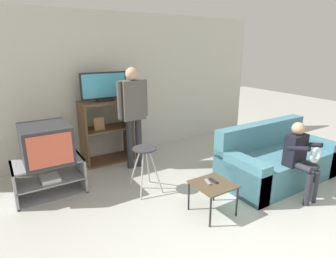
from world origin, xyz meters
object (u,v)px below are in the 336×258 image
object	(u,v)px
remote_control_black	(214,181)
couch	(275,161)
television_flat	(104,87)
remote_control_white	(208,182)
snack_table	(213,187)
folding_stool	(145,157)
television_main	(46,143)
media_shelf	(107,131)
person_seated_child	(300,154)
person_standing_adult	(133,108)

from	to	relation	value
remote_control_black	couch	xyz separation A→B (m)	(1.41, 0.17, -0.12)
television_flat	remote_control_white	distance (m)	2.48
snack_table	folding_stool	bearing A→B (deg)	115.34
television_main	snack_table	world-z (taller)	television_main
media_shelf	folding_stool	xyz separation A→B (m)	(0.05, -1.36, -0.04)
person_seated_child	television_main	bearing A→B (deg)	146.47
media_shelf	snack_table	size ratio (longest dim) A/B	2.35
remote_control_black	person_standing_adult	distance (m)	1.87
television_main	person_standing_adult	xyz separation A→B (m)	(1.40, 0.20, 0.28)
television_main	person_seated_child	bearing A→B (deg)	-33.53
remote_control_black	person_seated_child	size ratio (longest dim) A/B	0.14
person_standing_adult	television_main	bearing A→B (deg)	-171.82
television_flat	remote_control_black	distance (m)	2.50
television_flat	snack_table	xyz separation A→B (m)	(0.50, -2.31, -0.98)
television_flat	media_shelf	bearing A→B (deg)	-142.63
television_flat	couch	distance (m)	3.05
remote_control_white	couch	xyz separation A→B (m)	(1.49, 0.16, -0.12)
folding_stool	person_seated_child	bearing A→B (deg)	-36.38
snack_table	remote_control_black	xyz separation A→B (m)	(0.04, 0.04, 0.06)
person_standing_adult	folding_stool	bearing A→B (deg)	-105.72
remote_control_black	couch	distance (m)	1.42
remote_control_white	person_standing_adult	xyz separation A→B (m)	(-0.17, 1.74, 0.62)
television_main	remote_control_white	xyz separation A→B (m)	(1.57, -1.54, -0.34)
television_flat	person_standing_adult	bearing A→B (deg)	-60.51
remote_control_white	person_standing_adult	size ratio (longest dim) A/B	0.08
media_shelf	remote_control_black	size ratio (longest dim) A/B	7.68
media_shelf	remote_control_black	xyz separation A→B (m)	(0.55, -2.26, -0.15)
remote_control_white	person_seated_child	size ratio (longest dim) A/B	0.14
television_flat	remote_control_white	bearing A→B (deg)	-78.52
folding_stool	remote_control_white	size ratio (longest dim) A/B	4.60
snack_table	person_seated_child	size ratio (longest dim) A/B	0.45
television_main	snack_table	distance (m)	2.30
television_flat	folding_stool	distance (m)	1.58
folding_stool	remote_control_white	xyz separation A→B (m)	(0.41, -0.89, -0.11)
television_main	snack_table	xyz separation A→B (m)	(1.61, -1.59, -0.40)
television_main	person_seated_child	distance (m)	3.43
couch	person_standing_adult	xyz separation A→B (m)	(-1.66, 1.58, 0.74)
television_main	snack_table	size ratio (longest dim) A/B	1.45
folding_stool	snack_table	size ratio (longest dim) A/B	1.41
folding_stool	television_flat	bearing A→B (deg)	92.15
remote_control_black	person_standing_adult	world-z (taller)	person_standing_adult
snack_table	couch	distance (m)	1.47
remote_control_white	person_standing_adult	bearing A→B (deg)	115.08
couch	television_flat	bearing A→B (deg)	132.92
folding_stool	remote_control_black	xyz separation A→B (m)	(0.49, -0.90, -0.11)
snack_table	remote_control_black	distance (m)	0.08
media_shelf	person_seated_child	bearing A→B (deg)	-56.10
folding_stool	remote_control_black	bearing A→B (deg)	-61.49
remote_control_black	television_flat	bearing A→B (deg)	105.21
television_main	couch	xyz separation A→B (m)	(3.06, -1.38, -0.46)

